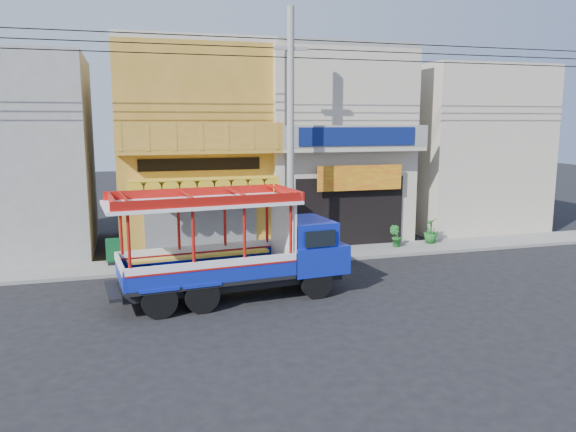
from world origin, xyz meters
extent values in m
plane|color=black|center=(0.00, 0.00, 0.00)|extent=(90.00, 90.00, 0.00)
cube|color=slate|center=(0.00, 4.00, 0.06)|extent=(30.00, 2.00, 0.12)
cube|color=#A27D24|center=(-4.00, 8.00, 4.00)|extent=(6.00, 6.00, 8.00)
cube|color=#595B5E|center=(-4.00, 4.98, 1.40)|extent=(4.20, 0.10, 2.60)
cube|color=yellow|center=(-4.00, 4.25, 3.05)|extent=(5.20, 1.50, 0.31)
cube|color=#A27D24|center=(-4.00, 4.65, 4.05)|extent=(6.00, 0.70, 0.18)
cube|color=#A27D24|center=(-4.00, 4.35, 4.60)|extent=(6.00, 0.12, 0.95)
cube|color=black|center=(-4.00, 4.97, 3.55)|extent=(4.50, 0.04, 0.45)
cube|color=beige|center=(-4.00, 8.00, 8.12)|extent=(6.00, 6.00, 0.24)
cube|color=beige|center=(2.00, 8.00, 4.00)|extent=(6.00, 6.00, 8.00)
cube|color=black|center=(2.00, 4.98, 1.50)|extent=(4.60, 0.12, 2.80)
cube|color=yellow|center=(2.30, 4.70, 2.90)|extent=(3.60, 0.05, 1.00)
cube|color=beige|center=(2.00, 4.65, 4.05)|extent=(6.00, 0.70, 0.18)
cube|color=gray|center=(2.00, 4.35, 4.55)|extent=(6.00, 0.12, 0.85)
cube|color=navy|center=(2.00, 4.28, 4.55)|extent=(4.80, 0.06, 0.70)
cube|color=gray|center=(2.00, 8.00, 8.12)|extent=(6.00, 6.00, 0.24)
cube|color=beige|center=(-1.00, 4.85, 4.00)|extent=(0.35, 0.30, 8.00)
cube|color=gray|center=(-11.00, 8.00, 3.80)|extent=(6.00, 6.00, 7.60)
cube|color=beige|center=(9.00, 8.00, 3.80)|extent=(6.00, 6.00, 7.60)
cylinder|color=gray|center=(-1.00, 3.30, 4.50)|extent=(0.26, 0.26, 9.00)
cube|color=gray|center=(-1.00, 3.30, 7.60)|extent=(1.20, 0.12, 0.12)
cylinder|color=black|center=(0.00, 3.30, 7.30)|extent=(28.00, 0.04, 0.04)
cylinder|color=black|center=(0.00, 3.30, 7.60)|extent=(28.00, 0.04, 0.04)
cylinder|color=black|center=(0.00, 3.30, 7.90)|extent=(28.00, 0.04, 0.04)
cylinder|color=black|center=(-1.44, -0.91, 0.47)|extent=(0.97, 0.36, 0.95)
cylinder|color=black|center=(-1.62, 0.88, 0.47)|extent=(0.97, 0.36, 0.95)
cylinder|color=black|center=(-4.83, -1.26, 0.47)|extent=(0.97, 0.36, 0.95)
cylinder|color=black|center=(-5.01, 0.53, 0.47)|extent=(0.97, 0.36, 0.95)
cylinder|color=black|center=(-5.96, -1.38, 0.47)|extent=(0.97, 0.36, 0.95)
cylinder|color=black|center=(-6.14, 0.41, 0.47)|extent=(0.97, 0.36, 0.95)
cube|color=black|center=(-3.79, -0.25, 0.57)|extent=(6.49, 2.21, 0.27)
cube|color=#1228C4|center=(-1.34, 0.00, 1.09)|extent=(1.91, 2.25, 0.85)
cube|color=#1228C4|center=(-1.48, -0.01, 1.85)|extent=(1.52, 2.04, 0.71)
cube|color=black|center=(-0.82, 0.05, 1.80)|extent=(0.23, 1.66, 0.52)
cube|color=black|center=(-4.57, -0.33, 0.76)|extent=(4.88, 2.55, 0.11)
cube|color=#1228C4|center=(-4.46, -1.33, 1.09)|extent=(4.67, 0.56, 0.57)
cube|color=white|center=(-4.46, -1.33, 1.34)|extent=(4.67, 0.57, 0.21)
cube|color=#1228C4|center=(-4.67, 0.67, 1.09)|extent=(4.67, 0.56, 0.57)
cube|color=white|center=(-4.67, 0.67, 1.34)|extent=(4.67, 0.57, 0.21)
cylinder|color=#AF130E|center=(-6.66, -1.54, 2.13)|extent=(0.09, 0.09, 1.52)
cylinder|color=#AF130E|center=(-6.86, 0.42, 2.13)|extent=(0.09, 0.09, 1.52)
cube|color=white|center=(-2.22, -0.09, 1.82)|extent=(0.27, 1.91, 2.13)
cube|color=white|center=(-4.66, -0.34, 2.89)|extent=(5.47, 2.85, 0.09)
cube|color=#AF130E|center=(-4.66, -0.34, 3.06)|extent=(5.27, 2.73, 0.25)
cube|color=black|center=(-7.16, 4.36, 0.17)|extent=(0.53, 0.31, 0.09)
cube|color=#0D4D25|center=(-7.16, 4.36, 0.64)|extent=(0.62, 0.11, 0.85)
imported|color=#1B5F21|center=(3.67, 4.19, 0.55)|extent=(0.61, 0.61, 0.87)
imported|color=#1B5F21|center=(5.41, 4.42, 0.64)|extent=(0.82, 0.82, 1.04)
camera|label=1|loc=(-6.62, -15.90, 5.13)|focal=35.00mm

